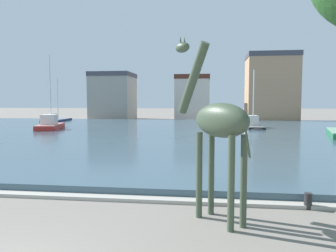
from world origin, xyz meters
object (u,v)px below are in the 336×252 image
object	(u,v)px
sailboat_red	(51,126)
giraffe_statue	(217,124)
sailboat_navy	(59,121)
mooring_bollard	(308,201)
sailboat_black	(253,126)

from	to	relation	value
sailboat_red	giraffe_statue	bearing A→B (deg)	-54.39
sailboat_navy	mooring_bollard	world-z (taller)	sailboat_navy
mooring_bollard	giraffe_statue	bearing A→B (deg)	-154.96
giraffe_statue	mooring_bollard	xyz separation A→B (m)	(2.84, 1.33, -2.47)
giraffe_statue	sailboat_black	distance (m)	28.43
giraffe_statue	mooring_bollard	world-z (taller)	giraffe_statue
giraffe_statue	mooring_bollard	size ratio (longest dim) A/B	10.64
sailboat_red	mooring_bollard	bearing A→B (deg)	-48.60
giraffe_statue	sailboat_red	distance (m)	29.91
sailboat_black	mooring_bollard	xyz separation A→B (m)	(-1.72, -26.65, -0.31)
mooring_bollard	sailboat_black	bearing A→B (deg)	86.32
sailboat_red	mooring_bollard	distance (m)	30.57
giraffe_statue	sailboat_red	xyz separation A→B (m)	(-17.37, 24.25, -2.08)
sailboat_black	mooring_bollard	world-z (taller)	sailboat_black
giraffe_statue	sailboat_red	world-z (taller)	sailboat_red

